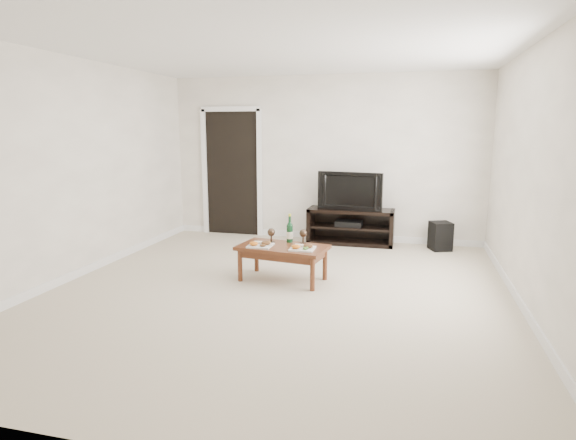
# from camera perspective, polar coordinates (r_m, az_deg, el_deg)

# --- Properties ---
(floor) EXTENTS (5.50, 5.50, 0.00)m
(floor) POSITION_cam_1_polar(r_m,az_deg,el_deg) (5.35, -1.27, -8.58)
(floor) COLOR beige
(floor) RESTS_ON ground
(back_wall) EXTENTS (5.00, 0.04, 2.60)m
(back_wall) POSITION_cam_1_polar(r_m,az_deg,el_deg) (7.76, 4.26, 7.26)
(back_wall) COLOR white
(back_wall) RESTS_ON ground
(ceiling) EXTENTS (5.00, 5.50, 0.04)m
(ceiling) POSITION_cam_1_polar(r_m,az_deg,el_deg) (5.12, -1.40, 20.31)
(ceiling) COLOR white
(ceiling) RESTS_ON back_wall
(doorway) EXTENTS (0.90, 0.02, 2.05)m
(doorway) POSITION_cam_1_polar(r_m,az_deg,el_deg) (8.17, -6.63, 5.45)
(doorway) COLOR black
(doorway) RESTS_ON ground
(media_console) EXTENTS (1.32, 0.45, 0.55)m
(media_console) POSITION_cam_1_polar(r_m,az_deg,el_deg) (7.55, 7.43, -0.75)
(media_console) COLOR black
(media_console) RESTS_ON ground
(television) EXTENTS (1.02, 0.29, 0.58)m
(television) POSITION_cam_1_polar(r_m,az_deg,el_deg) (7.46, 7.53, 3.50)
(television) COLOR black
(television) RESTS_ON media_console
(av_receiver) EXTENTS (0.41, 0.31, 0.08)m
(av_receiver) POSITION_cam_1_polar(r_m,az_deg,el_deg) (7.54, 7.24, -0.38)
(av_receiver) COLOR black
(av_receiver) RESTS_ON media_console
(subwoofer) EXTENTS (0.36, 0.36, 0.42)m
(subwoofer) POSITION_cam_1_polar(r_m,az_deg,el_deg) (7.46, 17.61, -1.83)
(subwoofer) COLOR black
(subwoofer) RESTS_ON ground
(coffee_table) EXTENTS (1.09, 0.70, 0.42)m
(coffee_table) POSITION_cam_1_polar(r_m,az_deg,el_deg) (5.70, -0.63, -5.14)
(coffee_table) COLOR #5C2F19
(coffee_table) RESTS_ON ground
(plate_left) EXTENTS (0.27, 0.27, 0.07)m
(plate_left) POSITION_cam_1_polar(r_m,az_deg,el_deg) (5.63, -3.28, -2.79)
(plate_left) COLOR white
(plate_left) RESTS_ON coffee_table
(plate_right) EXTENTS (0.27, 0.27, 0.07)m
(plate_right) POSITION_cam_1_polar(r_m,az_deg,el_deg) (5.48, 1.73, -3.16)
(plate_right) COLOR white
(plate_right) RESTS_ON coffee_table
(wine_bottle) EXTENTS (0.07, 0.07, 0.35)m
(wine_bottle) POSITION_cam_1_polar(r_m,az_deg,el_deg) (5.79, 0.20, -0.95)
(wine_bottle) COLOR #0F371A
(wine_bottle) RESTS_ON coffee_table
(goblet_left) EXTENTS (0.09, 0.09, 0.17)m
(goblet_left) POSITION_cam_1_polar(r_m,az_deg,el_deg) (5.82, -2.00, -1.80)
(goblet_left) COLOR #3B2C20
(goblet_left) RESTS_ON coffee_table
(goblet_right) EXTENTS (0.09, 0.09, 0.17)m
(goblet_right) POSITION_cam_1_polar(r_m,az_deg,el_deg) (5.77, 1.81, -1.92)
(goblet_right) COLOR #3B2C20
(goblet_right) RESTS_ON coffee_table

